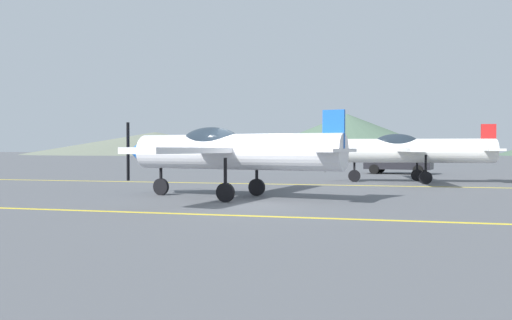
{
  "coord_description": "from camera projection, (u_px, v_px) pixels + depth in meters",
  "views": [
    {
      "loc": [
        4.1,
        -15.71,
        1.7
      ],
      "look_at": [
        -1.15,
        6.0,
        1.2
      ],
      "focal_mm": 35.83,
      "sensor_mm": 36.0,
      "label": 1
    }
  ],
  "objects": [
    {
      "name": "ground_plane",
      "position": [
        247.0,
        202.0,
        16.27
      ],
      "size": [
        400.0,
        400.0,
        0.0
      ],
      "primitive_type": "plane",
      "color": "#54565B"
    },
    {
      "name": "apron_line_far",
      "position": [
        290.0,
        184.0,
        24.18
      ],
      "size": [
        80.0,
        0.16,
        0.01
      ],
      "primitive_type": "cube",
      "color": "yellow",
      "rests_on": "ground_plane"
    },
    {
      "name": "car_sedan",
      "position": [
        398.0,
        161.0,
        34.29
      ],
      "size": [
        4.6,
        2.75,
        1.62
      ],
      "color": "black",
      "rests_on": "ground_plane"
    },
    {
      "name": "apron_line_near",
      "position": [
        214.0,
        215.0,
        13.06
      ],
      "size": [
        80.0,
        0.16,
        0.01
      ],
      "primitive_type": "cube",
      "color": "yellow",
      "rests_on": "ground_plane"
    },
    {
      "name": "airplane_mid",
      "position": [
        410.0,
        150.0,
        25.6
      ],
      "size": [
        8.47,
        9.73,
        2.91
      ],
      "color": "white",
      "rests_on": "ground_plane"
    },
    {
      "name": "airplane_near",
      "position": [
        228.0,
        150.0,
        17.45
      ],
      "size": [
        8.5,
        9.71,
        2.91
      ],
      "color": "silver",
      "rests_on": "ground_plane"
    },
    {
      "name": "hill_centerleft",
      "position": [
        347.0,
        134.0,
        158.38
      ],
      "size": [
        62.22,
        62.22,
        12.5
      ],
      "primitive_type": "cone",
      "color": "#4C6651",
      "rests_on": "ground_plane"
    },
    {
      "name": "hill_left",
      "position": [
        155.0,
        143.0,
        160.59
      ],
      "size": [
        78.64,
        78.64,
        6.89
      ],
      "primitive_type": "cone",
      "color": "slate",
      "rests_on": "ground_plane"
    }
  ]
}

